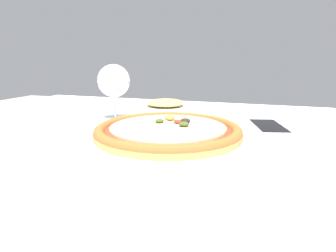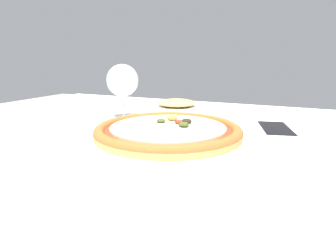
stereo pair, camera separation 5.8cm
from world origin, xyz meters
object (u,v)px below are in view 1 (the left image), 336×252
Objects in this scene: fork at (28,127)px; cell_phone at (268,127)px; wine_glass_far_left at (114,82)px; dining_table at (108,172)px; side_plate at (165,105)px; pizza_plate at (168,132)px.

fork is 1.08× the size of cell_phone.
dining_table is at bearing -68.77° from wine_glass_far_left.
side_plate reaches higher than dining_table.
fork is at bearing -179.00° from dining_table.
fork is (-0.35, -0.01, -0.01)m from pizza_plate.
side_plate is at bearing 149.75° from cell_phone.
dining_table is 5.27× the size of side_plate.
fork reaches higher than dining_table.
wine_glass_far_left reaches higher than side_plate.
wine_glass_far_left is (0.15, 0.16, 0.10)m from fork.
fork is 0.42m from side_plate.
pizza_plate reaches higher than cell_phone.
pizza_plate is at bearing 1.58° from fork.
wine_glass_far_left reaches higher than cell_phone.
side_plate is at bearing 67.42° from wine_glass_far_left.
side_plate is at bearing 56.43° from fork.
cell_phone is (0.34, 0.16, 0.09)m from dining_table.
dining_table is at bearing -154.73° from cell_phone.
cell_phone is at bearing 25.27° from dining_table.
dining_table is 0.18m from pizza_plate.
dining_table is 0.36m from side_plate.
cell_phone is at bearing 37.74° from pizza_plate.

